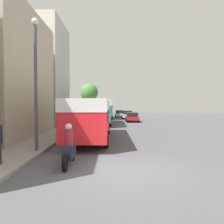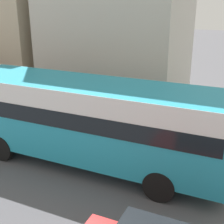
% 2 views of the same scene
% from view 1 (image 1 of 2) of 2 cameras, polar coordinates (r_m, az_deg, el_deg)
% --- Properties ---
extents(ground_plane, '(120.00, 120.00, 0.00)m').
position_cam_1_polar(ground_plane, '(8.55, 3.70, -14.97)').
color(ground_plane, '#515156').
extents(building_far_terrace, '(5.64, 7.39, 12.01)m').
position_cam_1_polar(building_far_terrace, '(27.38, -18.13, 9.20)').
color(building_far_terrace, beige).
rests_on(building_far_terrace, ground_plane).
extents(bus_lead, '(2.57, 9.82, 2.80)m').
position_cam_1_polar(bus_lead, '(15.56, -5.26, -0.49)').
color(bus_lead, red).
rests_on(bus_lead, ground_plane).
extents(bus_following, '(2.62, 10.02, 3.11)m').
position_cam_1_polar(bus_following, '(27.81, -2.62, 0.94)').
color(bus_following, teal).
rests_on(bus_following, ground_plane).
extents(bus_third_in_line, '(2.50, 9.80, 3.18)m').
position_cam_1_polar(bus_third_in_line, '(39.97, -1.36, 1.29)').
color(bus_third_in_line, '#2D8447').
rests_on(bus_third_in_line, ground_plane).
extents(motorcycle_behind_lead, '(0.38, 2.24, 1.73)m').
position_cam_1_polar(motorcycle_behind_lead, '(9.15, -10.95, -9.46)').
color(motorcycle_behind_lead, '#1E2338').
rests_on(motorcycle_behind_lead, ground_plane).
extents(car_crossing, '(1.84, 4.41, 1.36)m').
position_cam_1_polar(car_crossing, '(32.19, 5.45, -1.25)').
color(car_crossing, red).
rests_on(car_crossing, ground_plane).
extents(car_far_curb, '(1.80, 4.38, 1.37)m').
position_cam_1_polar(car_far_curb, '(44.86, 2.18, -0.35)').
color(car_far_curb, '#B7B7BC').
rests_on(car_far_curb, ground_plane).
extents(car_distant, '(1.80, 4.29, 1.47)m').
position_cam_1_polar(car_distant, '(38.40, 4.21, -0.67)').
color(car_distant, silver).
rests_on(car_distant, ground_plane).
extents(street_tree, '(3.65, 3.65, 6.77)m').
position_cam_1_polar(street_tree, '(45.51, -5.73, 5.14)').
color(street_tree, brown).
rests_on(street_tree, sidewalk).
extents(lamp_post, '(0.36, 0.36, 6.68)m').
position_cam_1_polar(lamp_post, '(11.81, -19.08, 9.50)').
color(lamp_post, '#47474C').
rests_on(lamp_post, sidewalk).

